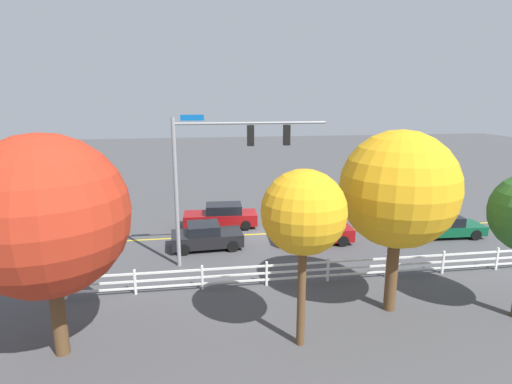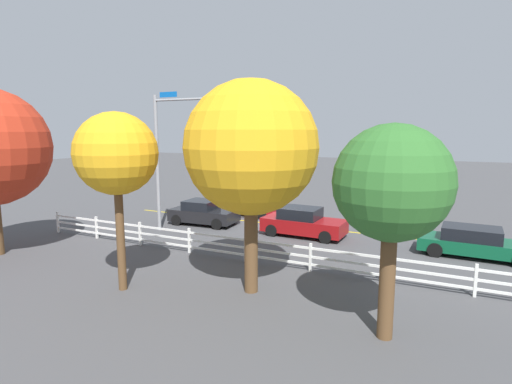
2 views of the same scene
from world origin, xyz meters
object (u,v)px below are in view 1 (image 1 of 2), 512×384
Objects in this scene: car_1 at (221,216)px; car_2 at (313,230)px; tree_3 at (304,213)px; car_0 at (442,226)px; tree_1 at (46,216)px; car_3 at (206,236)px; tree_2 at (399,190)px.

car_2 is (-5.16, 3.67, -0.02)m from car_1.
tree_3 reaches higher than car_1.
car_2 is (8.06, -0.17, 0.07)m from car_0.
tree_1 is 1.19× the size of tree_3.
car_2 is 1.09× the size of car_3.
car_2 reaches higher than car_0.
car_0 is 11.44m from tree_2.
tree_2 is at bearing -81.72° from car_2.
tree_1 reaches higher than tree_3.
car_0 is 1.19× the size of car_3.
car_1 is 14.71m from tree_1.
car_3 is at bearing 76.14° from car_1.
car_0 is 13.76m from car_1.
car_1 is 0.66× the size of tree_2.
tree_3 is at bearing -106.66° from car_2.
tree_3 is (-1.85, 13.40, 4.01)m from car_1.
tree_1 is (5.09, 9.07, 4.13)m from car_3.
tree_2 is (-7.11, 7.96, 4.28)m from car_3.
tree_2 is at bearing -156.74° from tree_3.
tree_1 is 8.06m from tree_3.
car_0 is 0.65× the size of tree_1.
tree_2 is 1.17× the size of tree_3.
car_1 is 14.11m from tree_3.
car_0 is at bearing -3.81° from car_3.
tree_3 is at bearing 175.15° from tree_1.
car_3 is 10.97m from tree_3.
tree_2 is (-0.86, 7.94, 4.25)m from car_2.
tree_1 reaches higher than car_3.
car_0 is at bearing -155.41° from tree_1.
tree_3 is (-8.03, 0.68, -0.07)m from tree_1.
tree_2 reaches higher than car_3.
tree_1 is 1.02× the size of tree_2.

